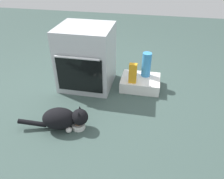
{
  "coord_description": "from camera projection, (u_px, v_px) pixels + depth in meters",
  "views": [
    {
      "loc": [
        0.69,
        -1.87,
        1.46
      ],
      "look_at": [
        0.32,
        -0.06,
        0.25
      ],
      "focal_mm": 34.76,
      "sensor_mm": 36.0,
      "label": 1
    }
  ],
  "objects": [
    {
      "name": "ground",
      "position": [
        85.0,
        102.0,
        2.45
      ],
      "size": [
        8.0,
        8.0,
        0.0
      ],
      "primitive_type": "plane",
      "color": "#384C47"
    },
    {
      "name": "oven",
      "position": [
        86.0,
        57.0,
        2.59
      ],
      "size": [
        0.62,
        0.61,
        0.74
      ],
      "color": "#B7BABF",
      "rests_on": "ground"
    },
    {
      "name": "pantry_cabinet",
      "position": [
        140.0,
        83.0,
        2.68
      ],
      "size": [
        0.47,
        0.37,
        0.13
      ],
      "primitive_type": "cube",
      "color": "white",
      "rests_on": "ground"
    },
    {
      "name": "food_bowl",
      "position": [
        79.0,
        125.0,
        2.08
      ],
      "size": [
        0.13,
        0.13,
        0.08
      ],
      "color": "white",
      "rests_on": "ground"
    },
    {
      "name": "cat",
      "position": [
        63.0,
        118.0,
        2.03
      ],
      "size": [
        0.66,
        0.27,
        0.23
      ],
      "rotation": [
        0.0,
        0.0,
        0.21
      ],
      "color": "black",
      "rests_on": "ground"
    },
    {
      "name": "water_bottle",
      "position": [
        146.0,
        65.0,
        2.61
      ],
      "size": [
        0.11,
        0.11,
        0.3
      ],
      "primitive_type": "cylinder",
      "color": "#388CD1",
      "rests_on": "pantry_cabinet"
    },
    {
      "name": "juice_carton",
      "position": [
        133.0,
        73.0,
        2.5
      ],
      "size": [
        0.09,
        0.06,
        0.24
      ],
      "primitive_type": "cube",
      "color": "orange",
      "rests_on": "pantry_cabinet"
    }
  ]
}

